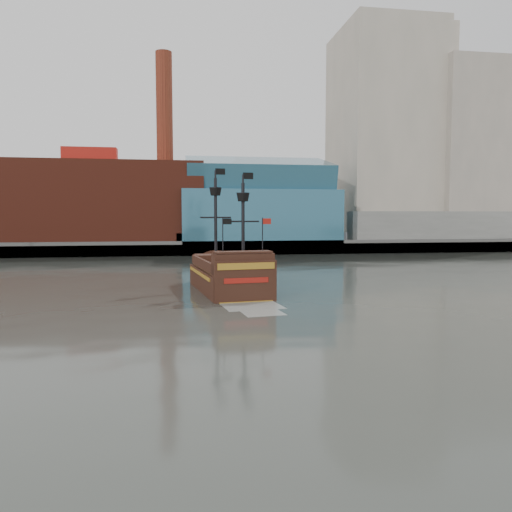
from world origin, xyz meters
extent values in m
plane|color=#262924|center=(0.00, 0.00, 0.00)|extent=(400.00, 400.00, 0.00)
cube|color=slate|center=(0.00, 92.00, 1.00)|extent=(220.00, 60.00, 2.00)
cube|color=#4C4C49|center=(0.00, 62.50, 1.30)|extent=(220.00, 1.00, 2.60)
cube|color=maroon|center=(-22.00, 72.00, 9.50)|extent=(42.00, 18.00, 15.00)
cube|color=#2D6279|center=(10.00, 70.00, 7.00)|extent=(30.00, 16.00, 10.00)
cube|color=#B4A695|center=(40.00, 80.00, 25.00)|extent=(20.00, 22.00, 46.00)
cube|color=#A29688|center=(58.00, 76.00, 21.00)|extent=(18.00, 18.00, 38.00)
cube|color=#B4A695|center=(50.00, 97.00, 28.00)|extent=(24.00, 20.00, 52.00)
cube|color=slate|center=(48.00, 66.00, 5.00)|extent=(40.00, 6.00, 6.00)
cylinder|color=maroon|center=(-8.00, 74.00, 28.00)|extent=(3.20, 3.20, 22.00)
cube|color=#2D6279|center=(10.00, 70.00, 15.00)|extent=(28.00, 14.94, 8.78)
cube|color=black|center=(-1.22, 19.28, 0.64)|extent=(6.85, 13.39, 2.78)
cube|color=#432918|center=(-1.22, 19.28, 2.19)|extent=(6.17, 12.05, 0.32)
cube|color=black|center=(-1.83, 24.38, 2.57)|extent=(4.82, 3.09, 1.07)
cube|color=black|center=(-0.55, 13.76, 3.00)|extent=(5.25, 2.31, 1.93)
cube|color=black|center=(-0.43, 12.78, 1.28)|extent=(5.24, 0.89, 4.28)
cube|color=#A4751F|center=(-0.41, 12.63, 3.00)|extent=(4.79, 0.66, 0.53)
cube|color=maroon|center=(-0.41, 12.63, 1.82)|extent=(3.73, 0.53, 0.43)
cylinder|color=black|center=(-2.26, 20.77, 6.53)|extent=(0.33, 0.33, 8.35)
cylinder|color=black|center=(-0.03, 17.49, 6.21)|extent=(0.33, 0.33, 7.70)
cone|color=black|center=(-2.26, 20.77, 9.42)|extent=(1.31, 1.31, 0.75)
cone|color=black|center=(-0.03, 17.49, 8.77)|extent=(1.31, 1.31, 0.75)
cube|color=black|center=(-1.78, 20.83, 11.34)|extent=(0.96, 0.15, 0.59)
cube|color=black|center=(0.45, 17.54, 10.70)|extent=(0.96, 0.15, 0.59)
cube|color=#949993|center=(-0.22, 11.00, 0.01)|extent=(4.98, 4.37, 0.02)
camera|label=1|loc=(-6.06, -27.46, 7.07)|focal=35.00mm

